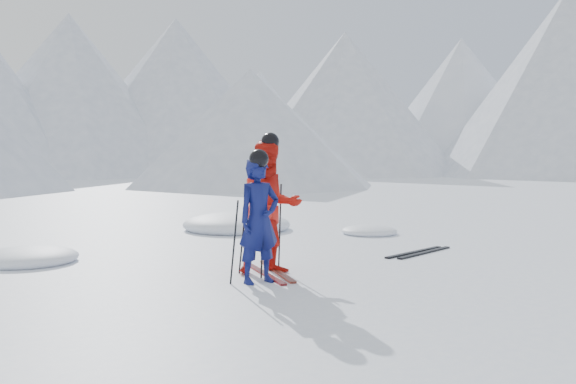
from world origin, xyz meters
TOP-DOWN VIEW (x-y plane):
  - ground at (0.00, 0.00)m, footprint 160.00×160.00m
  - mountain_range at (5.71, 35.31)m, footprint 106.15×62.94m
  - skier_blue at (-3.17, -0.83)m, footprint 0.65×0.45m
  - skier_red at (-2.64, -0.40)m, footprint 1.14×1.02m
  - pole_blue_left at (-3.47, -0.68)m, footprint 0.11×0.08m
  - pole_blue_right at (-2.92, -0.58)m, footprint 0.11×0.07m
  - pole_red_left at (-2.94, -0.15)m, footprint 0.13×0.10m
  - pole_red_right at (-2.34, -0.25)m, footprint 0.13×0.09m
  - ski_worn_left at (-2.76, -0.40)m, footprint 0.65×1.63m
  - ski_worn_right at (-2.52, -0.40)m, footprint 0.76×1.59m
  - ski_loose_a at (0.44, -0.57)m, footprint 1.70×0.29m
  - ski_loose_b at (0.54, -0.72)m, footprint 1.69×0.34m
  - snow_lumps at (-0.77, 3.74)m, footprint 8.24×4.34m

SIDE VIEW (x-z plane):
  - ground at x=0.00m, z-range 0.00..0.00m
  - snow_lumps at x=-0.77m, z-range -0.27..0.27m
  - ski_worn_left at x=-2.76m, z-range 0.00..0.03m
  - ski_worn_right at x=-2.52m, z-range 0.00..0.03m
  - ski_loose_a at x=0.44m, z-range 0.00..0.03m
  - ski_loose_b at x=0.54m, z-range 0.00..0.03m
  - pole_blue_right at x=-2.92m, z-range 0.00..1.12m
  - pole_blue_left at x=-3.47m, z-range 0.00..1.12m
  - pole_red_left at x=-2.94m, z-range 0.00..1.28m
  - pole_red_right at x=-2.34m, z-range 0.00..1.28m
  - skier_blue at x=-3.17m, z-range 0.00..1.68m
  - skier_red at x=-2.64m, z-range 0.00..1.93m
  - mountain_range at x=5.71m, z-range -1.04..14.49m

